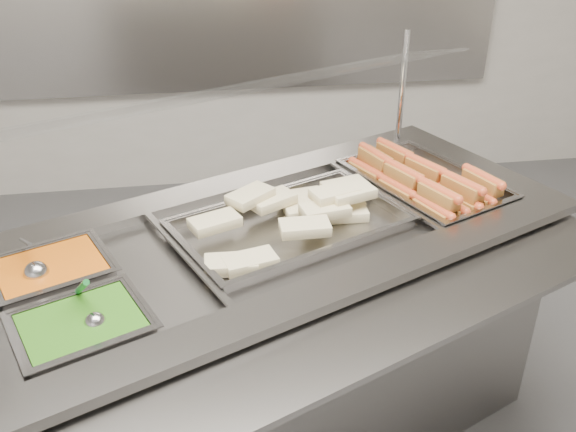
{
  "coord_description": "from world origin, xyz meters",
  "views": [
    {
      "loc": [
        -0.2,
        -1.1,
        1.75
      ],
      "look_at": [
        0.03,
        0.49,
        0.85
      ],
      "focal_mm": 40.0,
      "sensor_mm": 36.0,
      "label": 1
    }
  ],
  "objects": [
    {
      "name": "pan_wraps",
      "position": [
        0.04,
        0.5,
        0.8
      ],
      "size": [
        0.72,
        0.59,
        0.06
      ],
      "color": "gray",
      "rests_on": "steam_counter"
    },
    {
      "name": "tray_rail",
      "position": [
        0.18,
        0.04,
        0.78
      ],
      "size": [
        1.61,
        0.96,
        0.05
      ],
      "color": "gray",
      "rests_on": "steam_counter"
    },
    {
      "name": "tortilla_wraps",
      "position": [
        0.08,
        0.53,
        0.84
      ],
      "size": [
        0.57,
        0.46,
        0.09
      ],
      "color": "beige",
      "rests_on": "pan_wraps"
    },
    {
      "name": "pan_hotdogs",
      "position": [
        0.52,
        0.71,
        0.79
      ],
      "size": [
        0.49,
        0.59,
        0.09
      ],
      "color": "gray",
      "rests_on": "steam_counter"
    },
    {
      "name": "pan_peas",
      "position": [
        -0.5,
        0.11,
        0.79
      ],
      "size": [
        0.34,
        0.32,
        0.09
      ],
      "color": "gray",
      "rests_on": "steam_counter"
    },
    {
      "name": "ladle",
      "position": [
        -0.64,
        0.33,
        0.84
      ],
      "size": [
        0.1,
        0.17,
        0.12
      ],
      "color": "#A7A7AC",
      "rests_on": "pan_beans"
    },
    {
      "name": "steam_counter",
      "position": [
        -0.01,
        0.47,
        0.41
      ],
      "size": [
        1.9,
        1.41,
        0.83
      ],
      "color": "gray",
      "rests_on": "ground"
    },
    {
      "name": "serving_spoon",
      "position": [
        -0.47,
        0.12,
        0.84
      ],
      "size": [
        0.09,
        0.15,
        0.13
      ],
      "color": "#A7A7AC",
      "rests_on": "pan_peas"
    },
    {
      "name": "hotdogs_in_buns",
      "position": [
        0.5,
        0.69,
        0.84
      ],
      "size": [
        0.42,
        0.52,
        0.11
      ],
      "color": "#93521E",
      "rests_on": "pan_hotdogs"
    },
    {
      "name": "pan_beans",
      "position": [
        -0.61,
        0.35,
        0.79
      ],
      "size": [
        0.34,
        0.32,
        0.09
      ],
      "color": "gray",
      "rests_on": "steam_counter"
    },
    {
      "name": "sneeze_guard",
      "position": [
        -0.09,
        0.66,
        1.17
      ],
      "size": [
        1.5,
        0.87,
        0.41
      ],
      "color": "silver",
      "rests_on": "steam_counter"
    }
  ]
}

